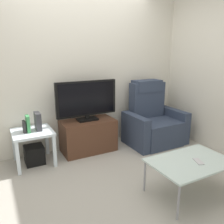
{
  "coord_description": "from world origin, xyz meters",
  "views": [
    {
      "loc": [
        -1.29,
        -2.4,
        1.58
      ],
      "look_at": [
        0.25,
        0.5,
        0.7
      ],
      "focal_mm": 36.76,
      "sensor_mm": 36.0,
      "label": 1
    }
  ],
  "objects_px": {
    "tv_stand": "(88,136)",
    "cell_phone": "(198,161)",
    "television": "(87,100)",
    "recliner_armchair": "(153,122)",
    "book_leftmost": "(24,127)",
    "game_console": "(38,121)",
    "side_table": "(33,136)",
    "subwoofer_box": "(34,155)",
    "book_middle": "(28,124)",
    "coffee_table": "(191,163)"
  },
  "relations": [
    {
      "from": "tv_stand",
      "to": "cell_phone",
      "type": "xyz_separation_m",
      "value": [
        0.62,
        -1.67,
        0.15
      ]
    },
    {
      "from": "television",
      "to": "recliner_armchair",
      "type": "height_order",
      "value": "television"
    },
    {
      "from": "book_leftmost",
      "to": "game_console",
      "type": "distance_m",
      "value": 0.2
    },
    {
      "from": "tv_stand",
      "to": "cell_phone",
      "type": "distance_m",
      "value": 1.79
    },
    {
      "from": "side_table",
      "to": "cell_phone",
      "type": "distance_m",
      "value": 2.2
    },
    {
      "from": "subwoofer_box",
      "to": "cell_phone",
      "type": "height_order",
      "value": "cell_phone"
    },
    {
      "from": "book_leftmost",
      "to": "game_console",
      "type": "relative_size",
      "value": 0.67
    },
    {
      "from": "television",
      "to": "game_console",
      "type": "xyz_separation_m",
      "value": [
        -0.77,
        -0.05,
        -0.23
      ]
    },
    {
      "from": "television",
      "to": "book_middle",
      "type": "distance_m",
      "value": 0.94
    },
    {
      "from": "tv_stand",
      "to": "side_table",
      "type": "xyz_separation_m",
      "value": [
        -0.86,
        -0.04,
        0.16
      ]
    },
    {
      "from": "subwoofer_box",
      "to": "side_table",
      "type": "bearing_deg",
      "value": -90.0
    },
    {
      "from": "coffee_table",
      "to": "recliner_armchair",
      "type": "bearing_deg",
      "value": 67.61
    },
    {
      "from": "tv_stand",
      "to": "subwoofer_box",
      "type": "bearing_deg",
      "value": -177.37
    },
    {
      "from": "recliner_armchair",
      "to": "cell_phone",
      "type": "xyz_separation_m",
      "value": [
        -0.54,
        -1.49,
        0.03
      ]
    },
    {
      "from": "coffee_table",
      "to": "cell_phone",
      "type": "distance_m",
      "value": 0.08
    },
    {
      "from": "book_middle",
      "to": "cell_phone",
      "type": "height_order",
      "value": "book_middle"
    },
    {
      "from": "tv_stand",
      "to": "book_leftmost",
      "type": "bearing_deg",
      "value": -176.45
    },
    {
      "from": "recliner_armchair",
      "to": "book_middle",
      "type": "height_order",
      "value": "recliner_armchair"
    },
    {
      "from": "subwoofer_box",
      "to": "coffee_table",
      "type": "xyz_separation_m",
      "value": [
        1.42,
        -1.57,
        0.25
      ]
    },
    {
      "from": "television",
      "to": "book_middle",
      "type": "bearing_deg",
      "value": -175.07
    },
    {
      "from": "recliner_armchair",
      "to": "coffee_table",
      "type": "distance_m",
      "value": 1.55
    },
    {
      "from": "television",
      "to": "coffee_table",
      "type": "relative_size",
      "value": 1.09
    },
    {
      "from": "coffee_table",
      "to": "cell_phone",
      "type": "xyz_separation_m",
      "value": [
        0.05,
        -0.06,
        0.03
      ]
    },
    {
      "from": "subwoofer_box",
      "to": "cell_phone",
      "type": "distance_m",
      "value": 2.22
    },
    {
      "from": "cell_phone",
      "to": "subwoofer_box",
      "type": "bearing_deg",
      "value": 153.51
    },
    {
      "from": "tv_stand",
      "to": "television",
      "type": "distance_m",
      "value": 0.59
    },
    {
      "from": "recliner_armchair",
      "to": "subwoofer_box",
      "type": "distance_m",
      "value": 2.03
    },
    {
      "from": "side_table",
      "to": "coffee_table",
      "type": "relative_size",
      "value": 0.6
    },
    {
      "from": "book_middle",
      "to": "game_console",
      "type": "height_order",
      "value": "game_console"
    },
    {
      "from": "side_table",
      "to": "book_leftmost",
      "type": "relative_size",
      "value": 3.22
    },
    {
      "from": "recliner_armchair",
      "to": "subwoofer_box",
      "type": "height_order",
      "value": "recliner_armchair"
    },
    {
      "from": "coffee_table",
      "to": "side_table",
      "type": "bearing_deg",
      "value": 132.07
    },
    {
      "from": "recliner_armchair",
      "to": "cell_phone",
      "type": "bearing_deg",
      "value": -106.32
    },
    {
      "from": "tv_stand",
      "to": "cell_phone",
      "type": "height_order",
      "value": "tv_stand"
    },
    {
      "from": "tv_stand",
      "to": "cell_phone",
      "type": "bearing_deg",
      "value": -69.74
    },
    {
      "from": "subwoofer_box",
      "to": "coffee_table",
      "type": "height_order",
      "value": "coffee_table"
    },
    {
      "from": "book_middle",
      "to": "game_console",
      "type": "relative_size",
      "value": 0.94
    },
    {
      "from": "side_table",
      "to": "book_leftmost",
      "type": "distance_m",
      "value": 0.19
    },
    {
      "from": "television",
      "to": "game_console",
      "type": "distance_m",
      "value": 0.8
    },
    {
      "from": "book_leftmost",
      "to": "cell_phone",
      "type": "height_order",
      "value": "book_leftmost"
    },
    {
      "from": "recliner_armchair",
      "to": "subwoofer_box",
      "type": "xyz_separation_m",
      "value": [
        -2.01,
        0.14,
        -0.24
      ]
    },
    {
      "from": "book_leftmost",
      "to": "cell_phone",
      "type": "relative_size",
      "value": 1.12
    },
    {
      "from": "television",
      "to": "recliner_armchair",
      "type": "xyz_separation_m",
      "value": [
        1.15,
        -0.2,
        -0.47
      ]
    },
    {
      "from": "television",
      "to": "side_table",
      "type": "bearing_deg",
      "value": -176.12
    },
    {
      "from": "recliner_armchair",
      "to": "game_console",
      "type": "relative_size",
      "value": 4.32
    },
    {
      "from": "television",
      "to": "tv_stand",
      "type": "bearing_deg",
      "value": -90.0
    },
    {
      "from": "television",
      "to": "side_table",
      "type": "relative_size",
      "value": 1.82
    },
    {
      "from": "tv_stand",
      "to": "coffee_table",
      "type": "bearing_deg",
      "value": -70.8
    },
    {
      "from": "book_leftmost",
      "to": "book_middle",
      "type": "xyz_separation_m",
      "value": [
        0.05,
        0.0,
        0.03
      ]
    },
    {
      "from": "television",
      "to": "book_middle",
      "type": "relative_size",
      "value": 4.19
    }
  ]
}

